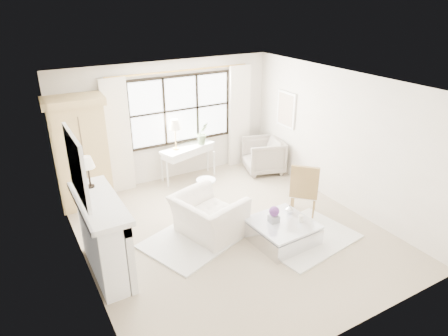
{
  "coord_description": "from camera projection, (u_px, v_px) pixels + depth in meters",
  "views": [
    {
      "loc": [
        -3.19,
        -5.32,
        4.02
      ],
      "look_at": [
        -0.03,
        0.2,
        1.2
      ],
      "focal_mm": 32.0,
      "sensor_mm": 36.0,
      "label": 1
    }
  ],
  "objects": [
    {
      "name": "mirror_glass",
      "position": [
        79.0,
        166.0,
        5.45
      ],
      "size": [
        0.02,
        1.0,
        0.8
      ],
      "primitive_type": "cube",
      "color": "silver",
      "rests_on": "wall_left"
    },
    {
      "name": "curtain_rod",
      "position": [
        180.0,
        71.0,
        8.56
      ],
      "size": [
        3.3,
        0.04,
        0.04
      ],
      "primitive_type": "cylinder",
      "rotation": [
        0.0,
        1.57,
        0.0
      ],
      "color": "#A67D39",
      "rests_on": "wall_back"
    },
    {
      "name": "wall_right",
      "position": [
        340.0,
        139.0,
        7.89
      ],
      "size": [
        0.0,
        5.5,
        5.5
      ],
      "primitive_type": "plane",
      "rotation": [
        1.57,
        0.0,
        -1.57
      ],
      "color": "silver",
      "rests_on": "ground"
    },
    {
      "name": "french_chair",
      "position": [
        303.0,
        200.0,
        7.77
      ],
      "size": [
        0.68,
        0.68,
        1.08
      ],
      "rotation": [
        0.0,
        0.0,
        2.34
      ],
      "color": "olive",
      "rests_on": "floor"
    },
    {
      "name": "window_pane",
      "position": [
        181.0,
        109.0,
        8.96
      ],
      "size": [
        2.4,
        0.02,
        1.5
      ],
      "primitive_type": "cube",
      "color": "white",
      "rests_on": "wall_back"
    },
    {
      "name": "art_frame",
      "position": [
        286.0,
        109.0,
        9.15
      ],
      "size": [
        0.04,
        0.62,
        0.82
      ],
      "primitive_type": "cube",
      "color": "white",
      "rests_on": "wall_right"
    },
    {
      "name": "coffee_table",
      "position": [
        282.0,
        232.0,
        6.96
      ],
      "size": [
        1.05,
        1.05,
        0.38
      ],
      "rotation": [
        0.0,
        0.0,
        0.05
      ],
      "color": "silver",
      "rests_on": "floor"
    },
    {
      "name": "rug_right",
      "position": [
        305.0,
        237.0,
        7.1
      ],
      "size": [
        1.87,
        1.52,
        0.03
      ],
      "primitive_type": "cube",
      "rotation": [
        0.0,
        0.0,
        0.15
      ],
      "color": "silver",
      "rests_on": "floor"
    },
    {
      "name": "wingback_chair",
      "position": [
        263.0,
        155.0,
        9.61
      ],
      "size": [
        1.11,
        1.1,
        0.81
      ],
      "primitive_type": "imported",
      "rotation": [
        0.0,
        0.0,
        -1.87
      ],
      "color": "gray",
      "rests_on": "floor"
    },
    {
      "name": "art_canvas",
      "position": [
        285.0,
        110.0,
        9.14
      ],
      "size": [
        0.01,
        0.52,
        0.72
      ],
      "primitive_type": "cube",
      "color": "beige",
      "rests_on": "wall_right"
    },
    {
      "name": "wall_left",
      "position": [
        79.0,
        199.0,
        5.62
      ],
      "size": [
        0.0,
        5.5,
        5.5
      ],
      "primitive_type": "plane",
      "rotation": [
        1.57,
        0.0,
        1.57
      ],
      "color": "beige",
      "rests_on": "ground"
    },
    {
      "name": "wall_back",
      "position": [
        169.0,
        122.0,
        8.94
      ],
      "size": [
        5.0,
        0.0,
        5.0
      ],
      "primitive_type": "plane",
      "rotation": [
        1.57,
        0.0,
        0.0
      ],
      "color": "beige",
      "rests_on": "ground"
    },
    {
      "name": "mirror_frame",
      "position": [
        76.0,
        166.0,
        5.44
      ],
      "size": [
        0.05,
        1.15,
        0.95
      ],
      "primitive_type": "cube",
      "color": "white",
      "rests_on": "wall_left"
    },
    {
      "name": "rug_left",
      "position": [
        197.0,
        237.0,
        7.1
      ],
      "size": [
        2.14,
        1.82,
        0.03
      ],
      "primitive_type": "cube",
      "rotation": [
        0.0,
        0.0,
        0.35
      ],
      "color": "silver",
      "rests_on": "floor"
    },
    {
      "name": "curtain_right",
      "position": [
        239.0,
        117.0,
        9.72
      ],
      "size": [
        0.55,
        0.1,
        2.47
      ],
      "primitive_type": "cube",
      "color": "white",
      "rests_on": "ground"
    },
    {
      "name": "planter_box",
      "position": [
        274.0,
        219.0,
        6.87
      ],
      "size": [
        0.16,
        0.16,
        0.12
      ],
      "primitive_type": "cube",
      "rotation": [
        0.0,
        0.0,
        -0.03
      ],
      "color": "gray",
      "rests_on": "coffee_table"
    },
    {
      "name": "window_frame",
      "position": [
        181.0,
        110.0,
        8.95
      ],
      "size": [
        2.5,
        0.04,
        1.5
      ],
      "primitive_type": null,
      "color": "black",
      "rests_on": "wall_back"
    },
    {
      "name": "pillar_candle",
      "position": [
        301.0,
        218.0,
        6.88
      ],
      "size": [
        0.08,
        0.08,
        0.12
      ],
      "primitive_type": "cylinder",
      "color": "beige",
      "rests_on": "coffee_table"
    },
    {
      "name": "mantel_lamp",
      "position": [
        87.0,
        164.0,
        5.99
      ],
      "size": [
        0.22,
        0.22,
        0.51
      ],
      "color": "black",
      "rests_on": "fireplace"
    },
    {
      "name": "console_table",
      "position": [
        188.0,
        163.0,
        9.23
      ],
      "size": [
        1.37,
        0.8,
        0.8
      ],
      "rotation": [
        0.0,
        0.0,
        0.29
      ],
      "color": "silver",
      "rests_on": "floor"
    },
    {
      "name": "side_table",
      "position": [
        206.0,
        187.0,
        8.22
      ],
      "size": [
        0.4,
        0.4,
        0.51
      ],
      "color": "silver",
      "rests_on": "floor"
    },
    {
      "name": "curtain_left",
      "position": [
        118.0,
        137.0,
        8.36
      ],
      "size": [
        0.55,
        0.1,
        2.47
      ],
      "primitive_type": "cube",
      "color": "silver",
      "rests_on": "ground"
    },
    {
      "name": "console_lamp",
      "position": [
        175.0,
        125.0,
        8.69
      ],
      "size": [
        0.28,
        0.28,
        0.69
      ],
      "color": "gold",
      "rests_on": "console_table"
    },
    {
      "name": "floor",
      "position": [
        231.0,
        232.0,
        7.3
      ],
      "size": [
        5.5,
        5.5,
        0.0
      ],
      "primitive_type": "plane",
      "color": "tan",
      "rests_on": "ground"
    },
    {
      "name": "planter_flowers",
      "position": [
        274.0,
        211.0,
        6.81
      ],
      "size": [
        0.18,
        0.18,
        0.18
      ],
      "primitive_type": "sphere",
      "color": "#582B6C",
      "rests_on": "planter_box"
    },
    {
      "name": "fireplace",
      "position": [
        102.0,
        236.0,
        6.01
      ],
      "size": [
        0.58,
        1.66,
        1.26
      ],
      "color": "silver",
      "rests_on": "ground"
    },
    {
      "name": "coffee_vase",
      "position": [
        289.0,
        209.0,
        7.15
      ],
      "size": [
        0.15,
        0.15,
        0.15
      ],
      "primitive_type": "imported",
      "rotation": [
        0.0,
        0.0,
        0.06
      ],
      "color": "silver",
      "rests_on": "coffee_table"
    },
    {
      "name": "club_armchair",
      "position": [
        208.0,
        216.0,
        7.08
      ],
      "size": [
        1.29,
        1.39,
        0.75
      ],
      "primitive_type": "imported",
      "rotation": [
        0.0,
        0.0,
        1.85
      ],
      "color": "white",
      "rests_on": "floor"
    },
    {
      "name": "ceiling",
      "position": [
        232.0,
        84.0,
        6.21
      ],
      "size": [
        5.5,
        5.5,
        0.0
      ],
      "primitive_type": "plane",
      "rotation": [
        3.14,
        0.0,
        0.0
      ],
      "color": "white",
      "rests_on": "ground"
    },
    {
      "name": "armoire",
      "position": [
        80.0,
        152.0,
        7.81
      ],
      "size": [
        1.16,
        0.77,
        2.24
      ],
      "rotation": [
        0.0,
        0.0,
        -0.06
      ],
      "color": "tan",
      "rests_on": "floor"
    },
    {
      "name": "wall_front",
      "position": [
        354.0,
        246.0,
        4.57
      ],
      "size": [
        5.0,
        0.0,
        5.0
      ],
      "primitive_type": "plane",
      "rotation": [
        -1.57,
        0.0,
        0.0
      ],
      "color": "silver",
      "rests_on": "ground"
    },
    {
      "name": "orchid_plant",
      "position": [
        203.0,
        133.0,
        9.12
      ],
      "size": [
        0.3,
        0.24,
        0.52
      ],
      "primitive_type": "imported",
      "rotation": [
        0.0,
        0.0,
        0.05
      ],
      "color": "#607950",
      "rests_on": "console_table"
    }
  ]
}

